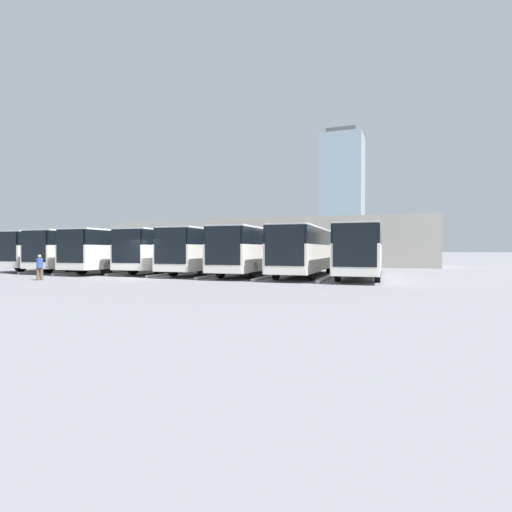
# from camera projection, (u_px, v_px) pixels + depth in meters

# --- Properties ---
(ground_plane) EXTENTS (600.00, 600.00, 0.00)m
(ground_plane) POSITION_uv_depth(u_px,v_px,m) (141.00, 278.00, 25.75)
(ground_plane) COLOR slate
(bus_0) EXTENTS (3.12, 12.59, 3.36)m
(bus_0) POSITION_uv_depth(u_px,v_px,m) (361.00, 249.00, 26.50)
(bus_0) COLOR silver
(bus_0) RESTS_ON ground_plane
(curb_divider_0) EXTENTS (0.62, 7.98, 0.15)m
(curb_divider_0) POSITION_uv_depth(u_px,v_px,m) (328.00, 277.00, 25.47)
(curb_divider_0) COLOR #B2B2AD
(curb_divider_0) RESTS_ON ground_plane
(bus_1) EXTENTS (3.12, 12.59, 3.36)m
(bus_1) POSITION_uv_depth(u_px,v_px,m) (305.00, 249.00, 27.84)
(bus_1) COLOR silver
(bus_1) RESTS_ON ground_plane
(curb_divider_1) EXTENTS (0.62, 7.98, 0.15)m
(curb_divider_1) POSITION_uv_depth(u_px,v_px,m) (271.00, 276.00, 26.80)
(curb_divider_1) COLOR #B2B2AD
(curb_divider_1) RESTS_ON ground_plane
(bus_2) EXTENTS (3.12, 12.59, 3.36)m
(bus_2) POSITION_uv_depth(u_px,v_px,m) (255.00, 249.00, 29.21)
(bus_2) COLOR silver
(bus_2) RESTS_ON ground_plane
(curb_divider_2) EXTENTS (0.62, 7.98, 0.15)m
(curb_divider_2) POSITION_uv_depth(u_px,v_px,m) (221.00, 275.00, 28.17)
(curb_divider_2) COLOR #B2B2AD
(curb_divider_2) RESTS_ON ground_plane
(bus_3) EXTENTS (3.12, 12.59, 3.36)m
(bus_3) POSITION_uv_depth(u_px,v_px,m) (211.00, 249.00, 30.84)
(bus_3) COLOR silver
(bus_3) RESTS_ON ground_plane
(curb_divider_3) EXTENTS (0.62, 7.98, 0.15)m
(curb_divider_3) POSITION_uv_depth(u_px,v_px,m) (177.00, 273.00, 29.81)
(curb_divider_3) COLOR #B2B2AD
(curb_divider_3) RESTS_ON ground_plane
(bus_4) EXTENTS (3.12, 12.59, 3.36)m
(bus_4) POSITION_uv_depth(u_px,v_px,m) (173.00, 249.00, 32.66)
(bus_4) COLOR silver
(bus_4) RESTS_ON ground_plane
(curb_divider_4) EXTENTS (0.62, 7.98, 0.15)m
(curb_divider_4) POSITION_uv_depth(u_px,v_px,m) (139.00, 272.00, 31.63)
(curb_divider_4) COLOR #B2B2AD
(curb_divider_4) RESTS_ON ground_plane
(bus_5) EXTENTS (3.12, 12.59, 3.36)m
(bus_5) POSITION_uv_depth(u_px,v_px,m) (126.00, 249.00, 32.99)
(bus_5) COLOR silver
(bus_5) RESTS_ON ground_plane
(curb_divider_5) EXTENTS (0.62, 7.98, 0.15)m
(curb_divider_5) POSITION_uv_depth(u_px,v_px,m) (92.00, 272.00, 31.95)
(curb_divider_5) COLOR #B2B2AD
(curb_divider_5) RESTS_ON ground_plane
(bus_6) EXTENTS (3.12, 12.59, 3.36)m
(bus_6) POSITION_uv_depth(u_px,v_px,m) (93.00, 249.00, 34.67)
(bus_6) COLOR silver
(bus_6) RESTS_ON ground_plane
(curb_divider_6) EXTENTS (0.62, 7.98, 0.15)m
(curb_divider_6) POSITION_uv_depth(u_px,v_px,m) (60.00, 271.00, 33.63)
(curb_divider_6) COLOR #B2B2AD
(curb_divider_6) RESTS_ON ground_plane
(bus_7) EXTENTS (3.12, 12.59, 3.36)m
(bus_7) POSITION_uv_depth(u_px,v_px,m) (66.00, 249.00, 36.64)
(bus_7) COLOR silver
(bus_7) RESTS_ON ground_plane
(pedestrian) EXTENTS (0.49, 0.49, 1.55)m
(pedestrian) POSITION_uv_depth(u_px,v_px,m) (40.00, 266.00, 24.11)
(pedestrian) COLOR brown
(pedestrian) RESTS_ON ground_plane
(station_building) EXTENTS (38.67, 11.84, 5.44)m
(station_building) POSITION_uv_depth(u_px,v_px,m) (268.00, 242.00, 49.49)
(station_building) COLOR #A8A399
(station_building) RESTS_ON ground_plane
(office_tower) EXTENTS (17.54, 17.54, 53.24)m
(office_tower) POSITION_uv_depth(u_px,v_px,m) (342.00, 194.00, 172.47)
(office_tower) COLOR #93A8B7
(office_tower) RESTS_ON ground_plane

